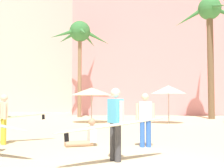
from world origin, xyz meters
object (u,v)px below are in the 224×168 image
Objects in this scene: palm_tree_left at (210,21)px; palm_tree_far_left at (80,36)px; person_mid_center at (86,136)px; person_near_right at (145,118)px; person_far_left at (115,122)px; cafe_umbrella_4 at (168,90)px; cafe_umbrella_2 at (92,91)px; person_mid_right at (5,117)px.

palm_tree_far_left is at bearing 169.68° from palm_tree_left.
person_near_right reaches higher than person_mid_center.
palm_tree_far_left is 20.70m from person_far_left.
person_near_right is (0.84, 2.32, -0.01)m from person_far_left.
palm_tree_left reaches higher than person_mid_center.
person_near_right is at bearing -101.72° from cafe_umbrella_4.
person_far_left reaches higher than person_mid_center.
person_mid_center is 2.02m from person_near_right.
cafe_umbrella_2 is 10.53m from person_near_right.
cafe_umbrella_4 reaches higher than cafe_umbrella_2.
palm_tree_left reaches higher than cafe_umbrella_2.
person_mid_right is at bearing -127.09° from palm_tree_left.
cafe_umbrella_4 is at bearing -133.96° from person_mid_center.
person_mid_center is at bearing -97.88° from person_near_right.
person_mid_center is (3.13, -16.74, -7.07)m from palm_tree_far_left.
person_mid_center is (-3.93, -9.54, -1.89)m from cafe_umbrella_4.
cafe_umbrella_4 is at bearing -156.43° from person_mid_right.
palm_tree_left reaches higher than person_far_left.
person_far_left is (-7.00, -17.19, -7.08)m from palm_tree_left.
person_mid_center is (1.13, -9.85, -1.79)m from cafe_umbrella_2.
cafe_umbrella_2 is 1.63× the size of person_near_right.
palm_tree_left is 3.61× the size of cafe_umbrella_2.
palm_tree_left is at bearing 27.83° from cafe_umbrella_2.
palm_tree_far_left is 0.88× the size of palm_tree_left.
cafe_umbrella_4 is 11.54m from person_mid_right.
cafe_umbrella_2 is 1.13× the size of cafe_umbrella_4.
person_near_right is (-6.16, -14.87, -7.09)m from palm_tree_left.
person_mid_right is at bearing -27.22° from person_mid_center.
palm_tree_far_left reaches higher than person_far_left.
palm_tree_far_left is 18.44m from person_mid_center.
palm_tree_far_left reaches higher than cafe_umbrella_4.
palm_tree_far_left is 17.69m from person_mid_right.
palm_tree_far_left is at bearing -101.02° from person_mid_center.
palm_tree_far_left is 5.16× the size of person_near_right.
person_mid_center is 0.62× the size of person_near_right.
cafe_umbrella_4 reaches higher than person_mid_center.
cafe_umbrella_2 is 12.58m from person_far_left.
person_mid_right is at bearing -100.14° from cafe_umbrella_2.
person_far_left is (-2.86, -12.03, -1.24)m from cafe_umbrella_4.
person_mid_center is (-1.07, 2.49, -0.65)m from person_far_left.
palm_tree_left reaches higher than palm_tree_far_left.
palm_tree_left is at bearing -157.41° from person_mid_right.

